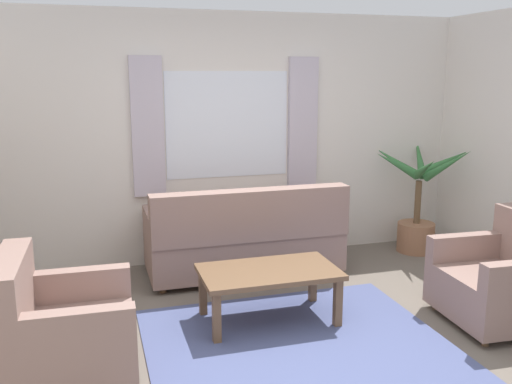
{
  "coord_description": "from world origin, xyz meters",
  "views": [
    {
      "loc": [
        -1.39,
        -3.51,
        1.98
      ],
      "look_at": [
        -0.14,
        0.7,
        1.04
      ],
      "focal_mm": 39.24,
      "sensor_mm": 36.0,
      "label": 1
    }
  ],
  "objects": [
    {
      "name": "window_with_curtains",
      "position": [
        0.0,
        2.18,
        1.45
      ],
      "size": [
        1.98,
        0.07,
        1.4
      ],
      "color": "white"
    },
    {
      "name": "potted_plant",
      "position": [
        2.08,
        1.8,
        0.5
      ],
      "size": [
        1.14,
        1.08,
        1.29
      ],
      "color": "#9E6B4C",
      "rests_on": "ground_plane"
    },
    {
      "name": "armchair_right",
      "position": [
        1.73,
        -0.01,
        0.35
      ],
      "size": [
        0.86,
        0.88,
        0.88
      ],
      "rotation": [
        0.0,
        0.0,
        -1.62
      ],
      "color": "gray",
      "rests_on": "ground_plane"
    },
    {
      "name": "armchair_left",
      "position": [
        -1.64,
        0.03,
        0.35
      ],
      "size": [
        0.84,
        0.86,
        0.88
      ],
      "rotation": [
        0.0,
        0.0,
        1.54
      ],
      "color": "gray",
      "rests_on": "ground_plane"
    },
    {
      "name": "area_rug",
      "position": [
        0.0,
        0.0,
        0.01
      ],
      "size": [
        2.21,
        2.02,
        0.01
      ],
      "primitive_type": "cube",
      "color": "#4C5684",
      "rests_on": "ground_plane"
    },
    {
      "name": "wall_back",
      "position": [
        0.0,
        2.26,
        1.3
      ],
      "size": [
        5.32,
        0.12,
        2.6
      ],
      "primitive_type": "cube",
      "color": "silver",
      "rests_on": "ground_plane"
    },
    {
      "name": "coffee_table",
      "position": [
        -0.08,
        0.53,
        0.38
      ],
      "size": [
        1.1,
        0.64,
        0.44
      ],
      "color": "brown",
      "rests_on": "ground_plane"
    },
    {
      "name": "ground_plane",
      "position": [
        0.0,
        0.0,
        0.0
      ],
      "size": [
        6.24,
        6.24,
        0.0
      ],
      "primitive_type": "plane",
      "color": "#6B6056"
    },
    {
      "name": "couch",
      "position": [
        0.02,
        1.61,
        0.37
      ],
      "size": [
        1.9,
        0.82,
        0.92
      ],
      "rotation": [
        0.0,
        0.0,
        3.14
      ],
      "color": "gray",
      "rests_on": "ground_plane"
    }
  ]
}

